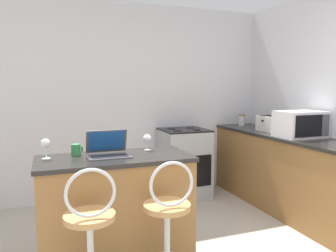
# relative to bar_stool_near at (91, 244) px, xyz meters

# --- Properties ---
(wall_back) EXTENTS (12.00, 0.06, 2.60)m
(wall_back) POSITION_rel_bar_stool_near_xyz_m (0.76, 2.26, 0.83)
(wall_back) COLOR silver
(wall_back) RESTS_ON ground_plane
(breakfast_bar) EXTENTS (1.25, 0.58, 0.93)m
(breakfast_bar) POSITION_rel_bar_stool_near_xyz_m (0.27, 0.52, 0.00)
(breakfast_bar) COLOR olive
(breakfast_bar) RESTS_ON ground_plane
(counter_right) EXTENTS (0.61, 3.12, 0.93)m
(counter_right) POSITION_rel_bar_stool_near_xyz_m (2.45, 0.68, 0.00)
(counter_right) COLOR olive
(counter_right) RESTS_ON ground_plane
(bar_stool_near) EXTENTS (0.40, 0.40, 1.00)m
(bar_stool_near) POSITION_rel_bar_stool_near_xyz_m (0.00, 0.00, 0.00)
(bar_stool_near) COLOR silver
(bar_stool_near) RESTS_ON ground_plane
(bar_stool_far) EXTENTS (0.40, 0.40, 1.00)m
(bar_stool_far) POSITION_rel_bar_stool_near_xyz_m (0.54, 0.00, 0.00)
(bar_stool_far) COLOR silver
(bar_stool_far) RESTS_ON ground_plane
(laptop) EXTENTS (0.34, 0.27, 0.21)m
(laptop) POSITION_rel_bar_stool_near_xyz_m (0.22, 0.56, 0.52)
(laptop) COLOR #47474C
(laptop) RESTS_ON breakfast_bar
(microwave) EXTENTS (0.51, 0.37, 0.30)m
(microwave) POSITION_rel_bar_stool_near_xyz_m (2.45, 0.82, 0.61)
(microwave) COLOR white
(microwave) RESTS_ON counter_right
(toaster) EXTENTS (0.20, 0.32, 0.20)m
(toaster) POSITION_rel_bar_stool_near_xyz_m (2.42, 1.34, 0.56)
(toaster) COLOR silver
(toaster) RESTS_ON counter_right
(stove_range) EXTENTS (0.61, 0.59, 0.94)m
(stove_range) POSITION_rel_bar_stool_near_xyz_m (1.49, 1.91, -0.00)
(stove_range) COLOR #9EA3A8
(stove_range) RESTS_ON ground_plane
(mug_green) EXTENTS (0.10, 0.08, 0.09)m
(mug_green) POSITION_rel_bar_stool_near_xyz_m (-0.02, 0.69, 0.51)
(mug_green) COLOR #338447
(mug_green) RESTS_ON breakfast_bar
(wine_glass_short) EXTENTS (0.08, 0.08, 0.15)m
(wine_glass_short) POSITION_rel_bar_stool_near_xyz_m (0.60, 0.67, 0.57)
(wine_glass_short) COLOR silver
(wine_glass_short) RESTS_ON breakfast_bar
(mug_red) EXTENTS (0.10, 0.08, 0.09)m
(mug_red) POSITION_rel_bar_stool_near_xyz_m (2.49, 1.61, 0.51)
(mug_red) COLOR red
(mug_red) RESTS_ON counter_right
(storage_jar) EXTENTS (0.10, 0.10, 0.16)m
(storage_jar) POSITION_rel_bar_stool_near_xyz_m (2.46, 2.02, 0.55)
(storage_jar) COLOR silver
(storage_jar) RESTS_ON counter_right
(wine_glass_tall) EXTENTS (0.07, 0.07, 0.16)m
(wine_glass_tall) POSITION_rel_bar_stool_near_xyz_m (-0.26, 0.61, 0.58)
(wine_glass_tall) COLOR silver
(wine_glass_tall) RESTS_ON breakfast_bar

